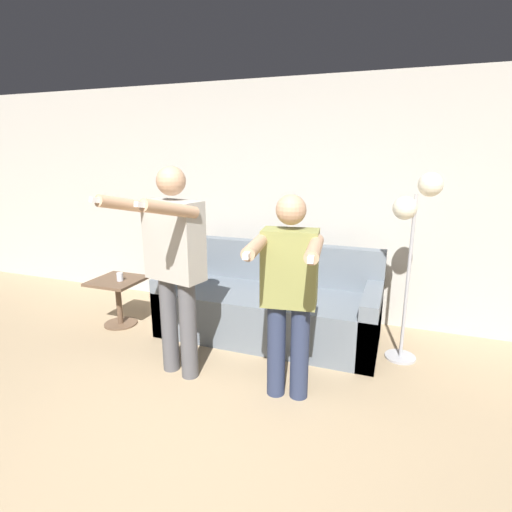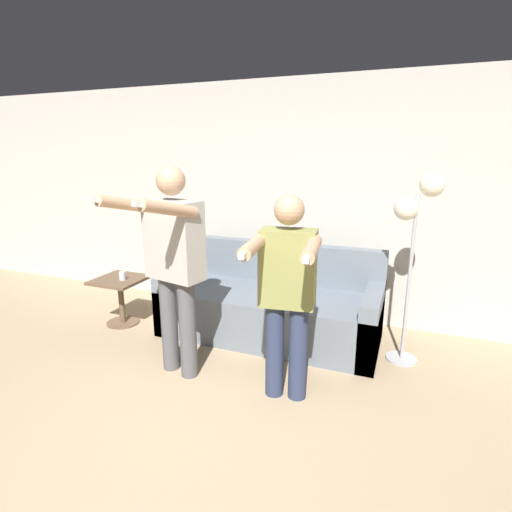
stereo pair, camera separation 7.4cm
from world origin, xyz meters
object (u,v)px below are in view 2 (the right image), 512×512
Objects in this scene: couch at (270,307)px; person_right at (287,287)px; side_table at (121,291)px; cup at (122,276)px; person_left at (173,258)px; cat at (280,234)px; floor_lamp at (417,217)px.

person_right reaches higher than couch.
cup reaches higher than side_table.
person_left is 1.41m from cat.
person_right is at bearing 12.31° from person_left.
side_table is at bearing -157.11° from cat.
person_right is at bearing -17.38° from cup.
person_left is at bearing -30.08° from side_table.
couch is 1.25m from person_right.
couch is at bearing -87.49° from cat.
cup is at bearing -173.94° from floor_lamp.
person_left is at bearing -30.50° from cup.
couch is 1.40× the size of person_right.
person_right is at bearing -131.55° from floor_lamp.
cat reaches higher than cup.
person_right reaches higher than side_table.
person_left is 1.12× the size of person_right.
cup is at bearing 162.11° from person_left.
floor_lamp is at bearing 5.38° from side_table.
cat is (0.46, 1.33, -0.03)m from person_left.
person_left is 3.35× the size of side_table.
floor_lamp is (1.32, -0.40, 0.32)m from cat.
person_left reaches higher than side_table.
side_table is at bearing -168.20° from couch.
side_table is (-2.08, 0.66, -0.52)m from person_right.
cup is (-1.53, -0.70, -0.43)m from cat.
person_right is 17.75× the size of cup.
person_left is 1.32m from cup.
side_table is 5.91× the size of cup.
floor_lamp reaches higher than cat.
person_right is (0.95, -0.00, -0.13)m from person_left.
person_right is 1.32m from floor_lamp.
cat is (-0.01, 0.34, 0.70)m from couch.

